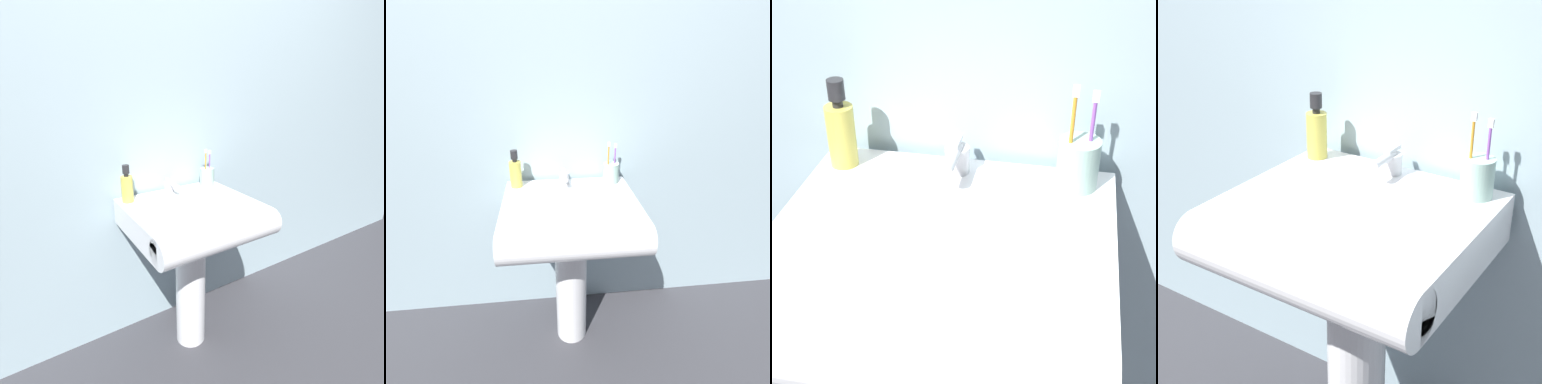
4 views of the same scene
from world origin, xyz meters
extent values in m
cube|color=white|center=(0.00, 0.00, 0.74)|extent=(0.58, 0.48, 0.12)
cylinder|color=white|center=(0.00, -0.24, 0.74)|extent=(0.58, 0.12, 0.12)
cylinder|color=silver|center=(-0.01, 0.19, 0.83)|extent=(0.05, 0.05, 0.05)
cylinder|color=silver|center=(-0.01, 0.14, 0.85)|extent=(0.02, 0.09, 0.02)
cube|color=silver|center=(-0.01, 0.19, 0.86)|extent=(0.01, 0.06, 0.01)
cylinder|color=#99BFB2|center=(0.21, 0.18, 0.85)|extent=(0.08, 0.08, 0.10)
cylinder|color=orange|center=(0.20, 0.17, 0.90)|extent=(0.01, 0.01, 0.17)
cube|color=white|center=(0.20, 0.17, 0.99)|extent=(0.01, 0.01, 0.02)
cylinder|color=purple|center=(0.23, 0.18, 0.89)|extent=(0.01, 0.01, 0.16)
cube|color=white|center=(0.23, 0.18, 0.98)|extent=(0.01, 0.01, 0.02)
cylinder|color=gold|center=(-0.24, 0.17, 0.86)|extent=(0.05, 0.05, 0.12)
cylinder|color=#262628|center=(-0.24, 0.17, 0.93)|extent=(0.02, 0.02, 0.01)
cylinder|color=#262628|center=(-0.24, 0.17, 0.96)|extent=(0.03, 0.03, 0.04)
camera|label=1|loc=(-0.67, -1.10, 1.32)|focal=28.00mm
camera|label=2|loc=(-0.10, -1.15, 1.38)|focal=28.00mm
camera|label=3|loc=(0.19, -0.78, 1.39)|focal=55.00mm
camera|label=4|loc=(0.65, -1.02, 1.40)|focal=55.00mm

